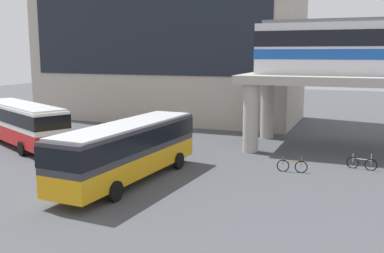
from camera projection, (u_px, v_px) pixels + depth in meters
The scene contains 6 objects.
ground_plane at pixel (162, 153), 31.10m from camera, with size 120.00×120.00×0.00m, color #47494F.
station_building at pixel (168, 33), 46.68m from camera, with size 27.30×11.26×18.06m.
bus_main at pixel (128, 146), 23.86m from camera, with size 3.26×11.18×3.22m.
bus_secondary at pixel (22, 120), 32.95m from camera, with size 11.00×7.25×3.22m.
bicycle_silver at pixel (362, 163), 26.62m from camera, with size 1.77×0.38×1.04m.
bicycle_brown at pixel (292, 166), 26.03m from camera, with size 1.79×0.26×1.04m.
Camera 1 is at (13.12, -17.47, 6.96)m, focal length 41.24 mm.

